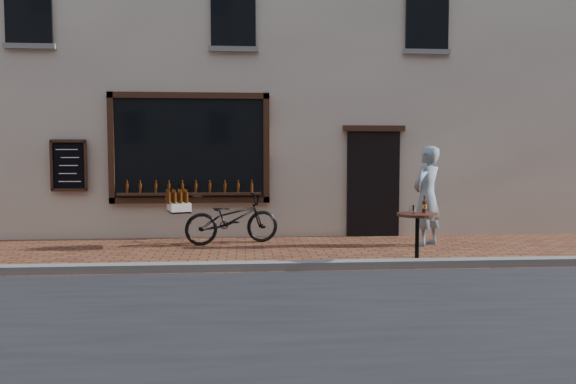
{
  "coord_description": "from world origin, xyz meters",
  "views": [
    {
      "loc": [
        -0.79,
        -8.11,
        1.75
      ],
      "look_at": [
        -0.07,
        1.2,
        1.1
      ],
      "focal_mm": 35.0,
      "sensor_mm": 36.0,
      "label": 1
    }
  ],
  "objects": [
    {
      "name": "cargo_bicycle",
      "position": [
        -1.07,
        2.66,
        0.49
      ],
      "size": [
        2.2,
        1.16,
        1.03
      ],
      "rotation": [
        0.0,
        0.0,
        1.86
      ],
      "color": "black",
      "rests_on": "ground"
    },
    {
      "name": "bistro_table",
      "position": [
        1.88,
        0.35,
        0.58
      ],
      "size": [
        0.64,
        0.64,
        1.09
      ],
      "color": "black",
      "rests_on": "ground"
    },
    {
      "name": "shop_building",
      "position": [
        0.0,
        6.5,
        5.0
      ],
      "size": [
        28.0,
        6.2,
        10.0
      ],
      "color": "beige",
      "rests_on": "ground"
    },
    {
      "name": "ground",
      "position": [
        0.0,
        0.0,
        0.0
      ],
      "size": [
        90.0,
        90.0,
        0.0
      ],
      "primitive_type": "plane",
      "color": "#5C2E1D",
      "rests_on": "ground"
    },
    {
      "name": "pedestrian",
      "position": [
        2.65,
        2.22,
        0.94
      ],
      "size": [
        0.81,
        0.78,
        1.88
      ],
      "primitive_type": "imported",
      "rotation": [
        0.0,
        0.0,
        3.83
      ],
      "color": "gray",
      "rests_on": "ground"
    },
    {
      "name": "kerb",
      "position": [
        0.0,
        0.2,
        0.06
      ],
      "size": [
        90.0,
        0.25,
        0.12
      ],
      "primitive_type": "cube",
      "color": "slate",
      "rests_on": "ground"
    }
  ]
}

